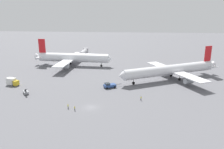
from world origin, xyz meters
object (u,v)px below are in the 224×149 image
ground_crew_marshaller_foreground (75,108)px  gse_catering_truck_tall (12,82)px  gse_belt_loader_portside (26,92)px  airliner_at_gate_left (73,58)px  airliner_being_pushed (171,70)px  ground_crew_ramp_agent_by_cones (141,98)px  pushback_tug (109,85)px  jet_bridge (84,52)px  ground_crew_wing_walker_right (68,106)px

ground_crew_marshaller_foreground → gse_catering_truck_tall: bearing=146.2°
gse_belt_loader_portside → gse_catering_truck_tall: gse_catering_truck_tall is taller
airliner_at_gate_left → gse_belt_loader_portside: 51.73m
airliner_being_pushed → ground_crew_ramp_agent_by_cones: 33.74m
pushback_tug → ground_crew_marshaller_foreground: bearing=-111.1°
gse_belt_loader_portside → ground_crew_marshaller_foreground: (24.69, -13.99, -0.01)m
gse_catering_truck_tall → ground_crew_ramp_agent_by_cones: size_ratio=3.65×
airliner_at_gate_left → ground_crew_marshaller_foreground: 67.68m
gse_catering_truck_tall → ground_crew_ramp_agent_by_cones: bearing=-12.1°
ground_crew_ramp_agent_by_cones → ground_crew_marshaller_foreground: 26.05m
airliner_being_pushed → jet_bridge: 74.51m
airliner_at_gate_left → pushback_tug: airliner_at_gate_left is taller
ground_crew_ramp_agent_by_cones → ground_crew_marshaller_foreground: (-23.44, -11.37, -0.08)m
pushback_tug → ground_crew_marshaller_foreground: (-9.63, -24.91, -0.35)m
gse_belt_loader_portside → gse_catering_truck_tall: bearing=138.3°
airliner_at_gate_left → airliner_being_pushed: (57.36, -24.26, -0.22)m
gse_belt_loader_portside → ground_crew_wing_walker_right: size_ratio=2.85×
airliner_being_pushed → gse_catering_truck_tall: size_ratio=8.39×
ground_crew_marshaller_foreground → ground_crew_wing_walker_right: 3.11m
airliner_at_gate_left → ground_crew_ramp_agent_by_cones: bearing=-52.4°
airliner_being_pushed → ground_crew_wing_walker_right: (-42.16, -39.44, -4.06)m
ground_crew_ramp_agent_by_cones → jet_bridge: 88.53m
gse_catering_truck_tall → gse_belt_loader_portside: bearing=-41.7°
gse_belt_loader_portside → gse_catering_truck_tall: (-11.38, 10.14, 0.93)m
jet_bridge → ground_crew_ramp_agent_by_cones: bearing=-63.3°
gse_catering_truck_tall → ground_crew_wing_walker_right: bearing=-34.3°
pushback_tug → gse_belt_loader_portside: gse_belt_loader_portside is taller
ground_crew_marshaller_foreground → ground_crew_wing_walker_right: bearing=153.4°
pushback_tug → airliner_being_pushed: bearing=28.2°
ground_crew_ramp_agent_by_cones → ground_crew_wing_walker_right: size_ratio=1.03×
ground_crew_ramp_agent_by_cones → ground_crew_wing_walker_right: bearing=-159.2°
ground_crew_ramp_agent_by_cones → jet_bridge: bearing=116.7°
airliner_being_pushed → gse_belt_loader_portside: 69.59m
airliner_at_gate_left → gse_belt_loader_portside: airliner_at_gate_left is taller
pushback_tug → ground_crew_wing_walker_right: bearing=-117.8°
gse_belt_loader_portside → airliner_at_gate_left: bearing=82.5°
airliner_being_pushed → pushback_tug: size_ratio=6.37×
gse_belt_loader_portside → ground_crew_marshaller_foreground: size_ratio=3.00×
ground_crew_marshaller_foreground → jet_bridge: bearing=100.2°
ground_crew_wing_walker_right → jet_bridge: jet_bridge is taller
gse_catering_truck_tall → jet_bridge: size_ratio=0.36×
ground_crew_ramp_agent_by_cones → pushback_tug: bearing=135.6°
jet_bridge → pushback_tug: bearing=-68.5°
airliner_being_pushed → gse_catering_truck_tall: 77.34m
gse_catering_truck_tall → ground_crew_wing_walker_right: gse_catering_truck_tall is taller
airliner_being_pushed → gse_belt_loader_portside: (-64.07, -26.85, -4.10)m
gse_belt_loader_portside → ground_crew_wing_walker_right: 25.27m
airliner_being_pushed → ground_crew_ramp_agent_by_cones: airliner_being_pushed is taller
airliner_at_gate_left → gse_belt_loader_portside: size_ratio=10.60×
gse_belt_loader_portside → ground_crew_wing_walker_right: gse_belt_loader_portside is taller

